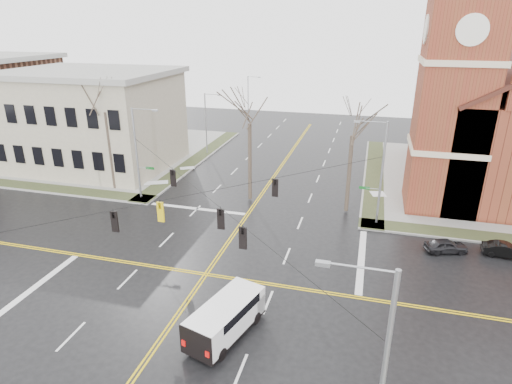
% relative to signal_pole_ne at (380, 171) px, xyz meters
% --- Properties ---
extents(ground, '(120.00, 120.00, 0.00)m').
position_rel_signal_pole_ne_xyz_m(ground, '(-11.32, -11.50, -4.95)').
color(ground, black).
rests_on(ground, ground).
extents(sidewalks, '(80.00, 80.00, 0.17)m').
position_rel_signal_pole_ne_xyz_m(sidewalks, '(-11.32, -11.50, -4.87)').
color(sidewalks, gray).
rests_on(sidewalks, ground).
extents(road_markings, '(100.00, 100.00, 0.01)m').
position_rel_signal_pole_ne_xyz_m(road_markings, '(-11.32, -11.50, -4.94)').
color(road_markings, gold).
rests_on(road_markings, ground).
extents(civic_building_a, '(18.00, 14.00, 11.00)m').
position_rel_signal_pole_ne_xyz_m(civic_building_a, '(-33.32, 8.50, 0.55)').
color(civic_building_a, gray).
rests_on(civic_building_a, ground).
extents(signal_pole_ne, '(2.75, 0.22, 9.00)m').
position_rel_signal_pole_ne_xyz_m(signal_pole_ne, '(0.00, 0.00, 0.00)').
color(signal_pole_ne, gray).
rests_on(signal_pole_ne, ground).
extents(signal_pole_nw, '(2.75, 0.22, 9.00)m').
position_rel_signal_pole_ne_xyz_m(signal_pole_nw, '(-22.64, 0.00, 0.00)').
color(signal_pole_nw, gray).
rests_on(signal_pole_nw, ground).
extents(signal_pole_se, '(2.75, 0.22, 9.00)m').
position_rel_signal_pole_ne_xyz_m(signal_pole_se, '(0.00, -23.00, 0.00)').
color(signal_pole_se, gray).
rests_on(signal_pole_se, ground).
extents(span_wires, '(23.02, 23.02, 0.03)m').
position_rel_signal_pole_ne_xyz_m(span_wires, '(-11.32, -11.50, 1.25)').
color(span_wires, black).
rests_on(span_wires, ground).
extents(traffic_signals, '(8.21, 8.26, 1.30)m').
position_rel_signal_pole_ne_xyz_m(traffic_signals, '(-11.32, -12.17, 0.50)').
color(traffic_signals, black).
rests_on(traffic_signals, ground).
extents(streetlight_north_a, '(2.30, 0.20, 8.00)m').
position_rel_signal_pole_ne_xyz_m(streetlight_north_a, '(-21.97, 16.50, -0.48)').
color(streetlight_north_a, gray).
rests_on(streetlight_north_a, ground).
extents(streetlight_north_b, '(2.30, 0.20, 8.00)m').
position_rel_signal_pole_ne_xyz_m(streetlight_north_b, '(-21.97, 36.50, -0.48)').
color(streetlight_north_b, gray).
rests_on(streetlight_north_b, ground).
extents(cargo_van, '(3.50, 5.71, 2.04)m').
position_rel_signal_pole_ne_xyz_m(cargo_van, '(-7.85, -16.81, -3.74)').
color(cargo_van, white).
rests_on(cargo_van, ground).
extents(parked_car_a, '(3.43, 2.18, 1.09)m').
position_rel_signal_pole_ne_xyz_m(parked_car_a, '(5.36, -3.69, -4.41)').
color(parked_car_a, black).
rests_on(parked_car_a, ground).
extents(parked_car_b, '(3.34, 1.34, 1.08)m').
position_rel_signal_pole_ne_xyz_m(parked_car_b, '(9.62, -3.24, -4.41)').
color(parked_car_b, black).
rests_on(parked_car_b, ground).
extents(tree_nw_far, '(4.00, 4.00, 12.12)m').
position_rel_signal_pole_ne_xyz_m(tree_nw_far, '(-26.79, 1.59, 3.82)').
color(tree_nw_far, '#352922').
rests_on(tree_nw_far, ground).
extents(tree_nw_near, '(4.00, 4.00, 11.36)m').
position_rel_signal_pole_ne_xyz_m(tree_nw_near, '(-12.07, 2.45, 3.27)').
color(tree_nw_near, '#352922').
rests_on(tree_nw_near, ground).
extents(tree_ne, '(4.00, 4.00, 10.72)m').
position_rel_signal_pole_ne_xyz_m(tree_ne, '(-2.58, 1.97, 2.82)').
color(tree_ne, '#352922').
rests_on(tree_ne, ground).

